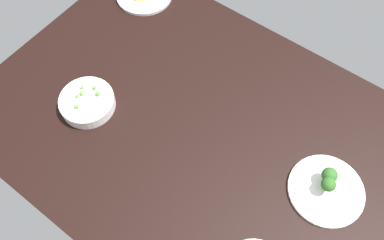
% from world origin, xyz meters
% --- Properties ---
extents(dining_table, '(1.33, 0.96, 0.04)m').
position_xyz_m(dining_table, '(0.00, 0.00, 0.02)').
color(dining_table, black).
rests_on(dining_table, ground).
extents(bowl_peas, '(0.18, 0.18, 0.05)m').
position_xyz_m(bowl_peas, '(0.31, 0.15, 0.06)').
color(bowl_peas, white).
rests_on(bowl_peas, dining_table).
extents(plate_broccoli, '(0.22, 0.22, 0.08)m').
position_xyz_m(plate_broccoli, '(-0.44, -0.05, 0.06)').
color(plate_broccoli, white).
rests_on(plate_broccoli, dining_table).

